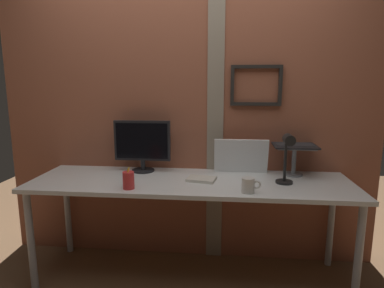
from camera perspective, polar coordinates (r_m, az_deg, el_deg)
ground_plane at (r=2.74m, az=-1.63°, el=-21.56°), size 6.00×6.00×0.00m
brick_wall_back at (r=2.69m, az=-0.76°, el=6.09°), size 3.05×0.16×2.50m
desk at (r=2.40m, az=-0.24°, el=-7.90°), size 2.32×0.66×0.76m
monitor at (r=2.60m, az=-8.69°, el=0.18°), size 0.45×0.18×0.41m
laptop_stand at (r=2.59m, az=17.44°, el=-2.00°), size 0.28×0.22×0.22m
laptop at (r=2.64m, az=17.28°, el=1.09°), size 0.32×0.32×0.22m
whiteboard_panel at (r=2.57m, az=8.56°, el=-2.11°), size 0.42×0.07×0.27m
desk_lamp at (r=2.30m, az=16.30°, el=-1.63°), size 0.12×0.20×0.36m
pen_cup at (r=2.22m, az=-11.05°, el=-6.24°), size 0.08×0.08×0.15m
coffee_mug at (r=2.14m, az=9.85°, el=-7.11°), size 0.12×0.08×0.10m
paper_clutter_stack at (r=2.37m, az=1.63°, el=-6.17°), size 0.22×0.17×0.02m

